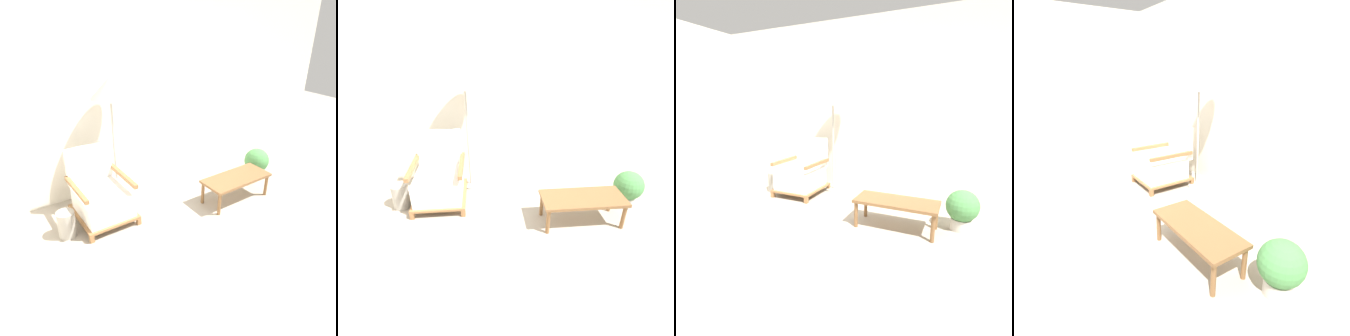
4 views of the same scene
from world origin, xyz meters
The scene contains 8 objects.
ground_plane centered at (0.00, 0.00, 0.00)m, with size 14.00×14.00×0.00m, color #A89E8E.
wall_back centered at (0.00, 2.26, 1.35)m, with size 8.00×0.06×2.70m.
wall_left centered at (-2.69, 0.50, 1.35)m, with size 0.06×8.00×2.70m.
armchair centered at (-0.72, 1.59, 0.31)m, with size 0.66×0.74×0.87m.
floor_lamp centered at (-0.34, 1.94, 1.45)m, with size 0.48×0.48×1.64m.
coffee_table centered at (0.96, 0.98, 0.30)m, with size 0.94×0.41×0.34m.
vase centered at (-1.20, 1.48, 0.16)m, with size 0.21×0.21×0.32m, color #9E998E.
potted_plant centered at (1.65, 1.25, 0.26)m, with size 0.36×0.36×0.47m.
Camera 4 is at (2.56, -0.24, 1.63)m, focal length 28.00 mm.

